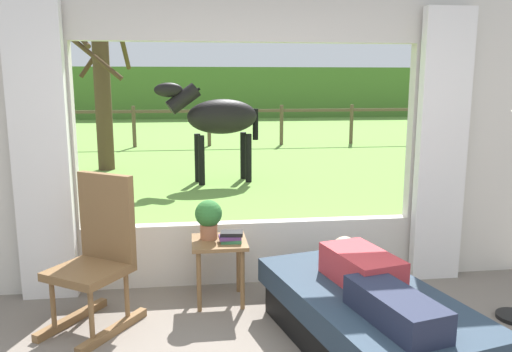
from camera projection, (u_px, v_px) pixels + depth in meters
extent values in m
cube|color=beige|center=(2.00, 144.00, 4.14)|extent=(1.15, 0.12, 2.55)
cube|color=beige|center=(469.00, 137.00, 4.65)|extent=(1.15, 0.12, 2.55)
cube|color=beige|center=(249.00, 251.00, 4.58)|extent=(2.90, 0.12, 0.55)
cube|color=beige|center=(249.00, 14.00, 4.20)|extent=(2.90, 0.12, 0.45)
cube|color=silver|center=(41.00, 155.00, 4.06)|extent=(0.44, 0.10, 2.40)
cube|color=silver|center=(441.00, 148.00, 4.48)|extent=(0.44, 0.10, 2.40)
cube|color=olive|center=(208.00, 141.00, 15.25)|extent=(36.00, 21.68, 0.02)
cube|color=#4D772F|center=(200.00, 93.00, 24.62)|extent=(36.00, 2.00, 2.40)
cube|color=black|center=(366.00, 333.00, 3.41)|extent=(1.17, 1.71, 0.24)
cube|color=#233342|center=(367.00, 304.00, 3.37)|extent=(1.27, 1.86, 0.18)
cube|color=#B23338|center=(361.00, 268.00, 3.47)|extent=(0.47, 0.66, 0.22)
cube|color=#1E2338|center=(395.00, 307.00, 2.91)|extent=(0.43, 0.73, 0.18)
sphere|color=tan|center=(345.00, 250.00, 3.84)|extent=(0.20, 0.20, 0.20)
cube|color=brown|center=(89.00, 272.00, 3.64)|extent=(0.67, 0.67, 0.06)
cube|color=brown|center=(107.00, 219.00, 3.76)|extent=(0.43, 0.32, 0.68)
cube|color=brown|center=(72.00, 319.00, 3.81)|extent=(0.43, 0.60, 0.06)
cube|color=brown|center=(113.00, 330.00, 3.63)|extent=(0.43, 0.60, 0.06)
cylinder|color=brown|center=(53.00, 303.00, 3.60)|extent=(0.04, 0.04, 0.38)
cylinder|color=brown|center=(91.00, 313.00, 3.44)|extent=(0.04, 0.04, 0.38)
cylinder|color=brown|center=(90.00, 285.00, 3.92)|extent=(0.04, 0.04, 0.38)
cylinder|color=brown|center=(127.00, 294.00, 3.76)|extent=(0.04, 0.04, 0.38)
cube|color=brown|center=(219.00, 242.00, 4.10)|extent=(0.44, 0.44, 0.03)
cylinder|color=brown|center=(199.00, 282.00, 3.96)|extent=(0.04, 0.04, 0.49)
cylinder|color=brown|center=(242.00, 280.00, 4.00)|extent=(0.04, 0.04, 0.49)
cylinder|color=brown|center=(198.00, 266.00, 4.29)|extent=(0.04, 0.04, 0.49)
cylinder|color=brown|center=(238.00, 264.00, 4.33)|extent=(0.04, 0.04, 0.49)
cylinder|color=#9E6042|center=(209.00, 231.00, 4.13)|extent=(0.14, 0.14, 0.12)
sphere|color=#2D6B2D|center=(209.00, 214.00, 4.10)|extent=(0.22, 0.22, 0.22)
cube|color=#337247|center=(231.00, 240.00, 4.04)|extent=(0.17, 0.13, 0.03)
cube|color=#59336B|center=(230.00, 237.00, 4.03)|extent=(0.17, 0.13, 0.03)
cube|color=black|center=(232.00, 233.00, 4.04)|extent=(0.19, 0.14, 0.03)
ellipsoid|color=black|center=(223.00, 117.00, 8.80)|extent=(1.32, 0.78, 0.60)
cylinder|color=black|center=(183.00, 99.00, 8.54)|extent=(0.64, 0.37, 0.53)
ellipsoid|color=black|center=(168.00, 90.00, 8.44)|extent=(0.51, 0.29, 0.24)
cube|color=black|center=(188.00, 97.00, 8.56)|extent=(0.44, 0.16, 0.32)
cylinder|color=black|center=(255.00, 124.00, 9.01)|extent=(0.12, 0.12, 0.55)
cylinder|color=black|center=(202.00, 160.00, 8.66)|extent=(0.11, 0.11, 0.85)
cylinder|color=black|center=(198.00, 158.00, 8.96)|extent=(0.11, 0.11, 0.85)
cylinder|color=black|center=(249.00, 158.00, 8.92)|extent=(0.11, 0.11, 0.85)
cylinder|color=black|center=(243.00, 156.00, 9.22)|extent=(0.11, 0.11, 0.85)
cylinder|color=#4C3823|center=(103.00, 91.00, 9.97)|extent=(0.32, 0.32, 3.13)
cylinder|color=#47331E|center=(125.00, 51.00, 9.89)|extent=(0.09, 1.19, 0.70)
cylinder|color=#47331E|center=(100.00, 48.00, 10.28)|extent=(0.89, 0.24, 1.20)
cylinder|color=#47331E|center=(90.00, 53.00, 9.33)|extent=(1.21, 0.35, 1.01)
cylinder|color=#47331E|center=(76.00, 32.00, 9.48)|extent=(0.72, 1.08, 0.68)
cylinder|color=brown|center=(56.00, 128.00, 13.32)|extent=(0.10, 0.10, 1.10)
cylinder|color=brown|center=(134.00, 127.00, 13.57)|extent=(0.10, 0.10, 1.10)
cylinder|color=brown|center=(209.00, 126.00, 13.82)|extent=(0.10, 0.10, 1.10)
cylinder|color=brown|center=(282.00, 125.00, 14.07)|extent=(0.10, 0.10, 1.10)
cylinder|color=brown|center=(351.00, 124.00, 14.32)|extent=(0.10, 0.10, 1.10)
cylinder|color=brown|center=(419.00, 123.00, 14.58)|extent=(0.10, 0.10, 1.10)
cylinder|color=brown|center=(484.00, 123.00, 14.83)|extent=(0.10, 0.10, 1.10)
cube|color=brown|center=(209.00, 111.00, 13.75)|extent=(16.00, 0.06, 0.08)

